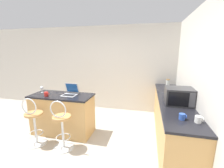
{
  "coord_description": "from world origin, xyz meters",
  "views": [
    {
      "loc": [
        1.27,
        -2.25,
        1.85
      ],
      "look_at": [
        0.37,
        1.47,
        1.0
      ],
      "focal_mm": 24.0,
      "sensor_mm": 36.0,
      "label": 1
    }
  ],
  "objects": [
    {
      "name": "bar_stool_near",
      "position": [
        -0.87,
        0.03,
        0.46
      ],
      "size": [
        0.4,
        0.4,
        1.0
      ],
      "color": "silver",
      "rests_on": "ground_plane"
    },
    {
      "name": "counter_right",
      "position": [
        1.8,
        0.88,
        0.45
      ],
      "size": [
        0.58,
        2.79,
        0.9
      ],
      "color": "tan",
      "rests_on": "ground_plane"
    },
    {
      "name": "microwave",
      "position": [
        1.84,
        0.54,
        1.06
      ],
      "size": [
        0.47,
        0.4,
        0.3
      ],
      "color": "#2D2D30",
      "rests_on": "counter_right"
    },
    {
      "name": "wine_glass_tall",
      "position": [
        -1.1,
        0.63,
        1.01
      ],
      "size": [
        0.07,
        0.07,
        0.15
      ],
      "color": "silver",
      "rests_on": "breakfast_bar"
    },
    {
      "name": "storage_jar",
      "position": [
        1.8,
        1.91,
        1.01
      ],
      "size": [
        0.1,
        0.1,
        0.21
      ],
      "color": "silver",
      "rests_on": "counter_right"
    },
    {
      "name": "breakfast_bar",
      "position": [
        -0.56,
        0.57,
        0.45
      ],
      "size": [
        1.37,
        0.61,
        0.9
      ],
      "color": "tan",
      "rests_on": "ground_plane"
    },
    {
      "name": "ground_plane",
      "position": [
        0.0,
        0.0,
        0.0
      ],
      "size": [
        20.0,
        20.0,
        0.0
      ],
      "primitive_type": "plane",
      "color": "#ADA393"
    },
    {
      "name": "wall_right",
      "position": [
        2.1,
        0.0,
        1.3
      ],
      "size": [
        0.06,
        12.0,
        2.6
      ],
      "color": "silver",
      "rests_on": "ground_plane"
    },
    {
      "name": "mug_blue",
      "position": [
        1.77,
        -0.12,
        0.95
      ],
      "size": [
        0.1,
        0.08,
        0.09
      ],
      "color": "#2D51AD",
      "rests_on": "counter_right"
    },
    {
      "name": "toaster",
      "position": [
        1.79,
        1.11,
        1.0
      ],
      "size": [
        0.26,
        0.27,
        0.2
      ],
      "color": "#9EA3A8",
      "rests_on": "counter_right"
    },
    {
      "name": "bar_stool_far",
      "position": [
        -0.25,
        0.03,
        0.46
      ],
      "size": [
        0.4,
        0.4,
        1.0
      ],
      "color": "silver",
      "rests_on": "ground_plane"
    },
    {
      "name": "wall_back",
      "position": [
        0.0,
        2.29,
        1.3
      ],
      "size": [
        12.0,
        0.06,
        2.6
      ],
      "color": "silver",
      "rests_on": "ground_plane"
    },
    {
      "name": "mug_white",
      "position": [
        1.96,
        -0.17,
        0.95
      ],
      "size": [
        0.1,
        0.09,
        0.09
      ],
      "color": "white",
      "rests_on": "counter_right"
    },
    {
      "name": "laptop",
      "position": [
        -0.37,
        0.63,
        0.97
      ],
      "size": [
        0.3,
        0.31,
        0.25
      ],
      "color": "#B7BABF",
      "rests_on": "breakfast_bar"
    },
    {
      "name": "mug_red",
      "position": [
        -0.82,
        0.4,
        0.95
      ],
      "size": [
        0.1,
        0.08,
        0.09
      ],
      "color": "red",
      "rests_on": "breakfast_bar"
    }
  ]
}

